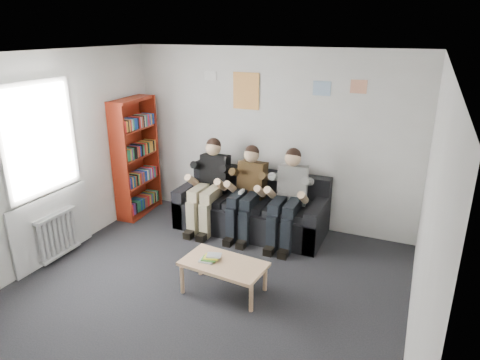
# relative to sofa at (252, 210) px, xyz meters

# --- Properties ---
(room_shell) EXTENTS (5.00, 5.00, 5.00)m
(room_shell) POSITION_rel_sofa_xyz_m (0.12, -2.07, 1.04)
(room_shell) COLOR black
(room_shell) RESTS_ON ground
(sofa) EXTENTS (2.25, 0.92, 0.87)m
(sofa) POSITION_rel_sofa_xyz_m (0.00, 0.00, 0.00)
(sofa) COLOR black
(sofa) RESTS_ON ground
(bookshelf) EXTENTS (0.29, 0.86, 1.92)m
(bookshelf) POSITION_rel_sofa_xyz_m (-1.96, -0.17, 0.65)
(bookshelf) COLOR maroon
(bookshelf) RESTS_ON ground
(coffee_table) EXTENTS (0.97, 0.53, 0.39)m
(coffee_table) POSITION_rel_sofa_xyz_m (0.34, -1.70, 0.03)
(coffee_table) COLOR tan
(coffee_table) RESTS_ON ground
(game_cases) EXTENTS (0.22, 0.21, 0.05)m
(game_cases) POSITION_rel_sofa_xyz_m (0.17, -1.70, 0.10)
(game_cases) COLOR beige
(game_cases) RESTS_ON coffee_table
(person_left) EXTENTS (0.43, 0.92, 1.39)m
(person_left) POSITION_rel_sofa_xyz_m (-0.63, -0.21, 0.37)
(person_left) COLOR black
(person_left) RESTS_ON sofa
(person_middle) EXTENTS (0.41, 0.87, 1.34)m
(person_middle) POSITION_rel_sofa_xyz_m (-0.00, -0.20, 0.36)
(person_middle) COLOR #452F17
(person_middle) RESTS_ON sofa
(person_right) EXTENTS (0.42, 0.90, 1.37)m
(person_right) POSITION_rel_sofa_xyz_m (0.63, -0.20, 0.37)
(person_right) COLOR white
(person_right) RESTS_ON sofa
(radiator) EXTENTS (0.10, 0.64, 0.60)m
(radiator) POSITION_rel_sofa_xyz_m (-2.03, -1.87, 0.04)
(radiator) COLOR silver
(radiator) RESTS_ON ground
(window) EXTENTS (0.05, 1.30, 2.36)m
(window) POSITION_rel_sofa_xyz_m (-2.10, -1.87, 0.72)
(window) COLOR white
(window) RESTS_ON room_shell
(poster_large) EXTENTS (0.42, 0.01, 0.55)m
(poster_large) POSITION_rel_sofa_xyz_m (-0.28, 0.41, 1.74)
(poster_large) COLOR #E6B851
(poster_large) RESTS_ON room_shell
(poster_blue) EXTENTS (0.25, 0.01, 0.20)m
(poster_blue) POSITION_rel_sofa_xyz_m (0.87, 0.41, 1.84)
(poster_blue) COLOR #387DC1
(poster_blue) RESTS_ON room_shell
(poster_pink) EXTENTS (0.22, 0.01, 0.18)m
(poster_pink) POSITION_rel_sofa_xyz_m (1.37, 0.41, 1.89)
(poster_pink) COLOR #C43D88
(poster_pink) RESTS_ON room_shell
(poster_sign) EXTENTS (0.20, 0.01, 0.14)m
(poster_sign) POSITION_rel_sofa_xyz_m (-0.88, 0.41, 1.94)
(poster_sign) COLOR white
(poster_sign) RESTS_ON room_shell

